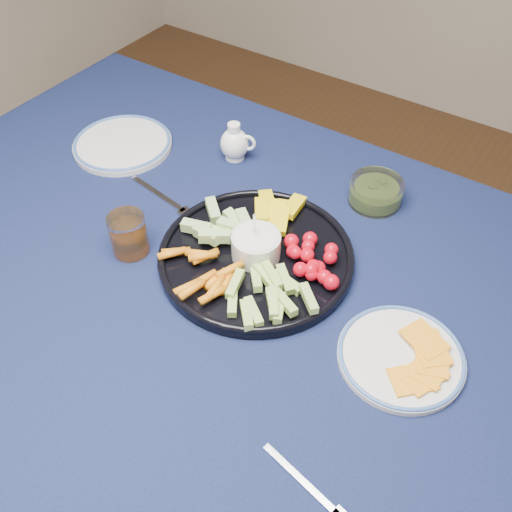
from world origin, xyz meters
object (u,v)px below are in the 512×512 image
Objects in this scene: dining_table at (262,348)px; side_plate_extra at (123,144)px; pickle_bowl at (376,193)px; juice_tumbler at (129,237)px; creamer_pitcher at (235,143)px; cheese_plate at (401,355)px; crudite_platter at (255,253)px.

side_plate_extra is (-0.51, 0.22, 0.10)m from dining_table.
juice_tumbler is (-0.30, -0.36, 0.01)m from pickle_bowl.
creamer_pitcher reaches higher than juice_tumbler.
dining_table is 0.38m from pickle_bowl.
juice_tumbler is (0.01, -0.33, -0.00)m from creamer_pitcher.
dining_table is 21.50× the size of juice_tumbler.
cheese_plate is (0.50, -0.28, -0.03)m from creamer_pitcher.
crudite_platter is 4.42× the size of juice_tumbler.
cheese_plate is at bearing -9.16° from crudite_platter.
creamer_pitcher reaches higher than cheese_plate.
cheese_plate is at bearing -28.91° from creamer_pitcher.
dining_table is 20.13× the size of creamer_pitcher.
crudite_platter is 1.61× the size of side_plate_extra.
pickle_bowl is 0.37m from cheese_plate.
pickle_bowl is (0.02, 0.36, 0.11)m from dining_table.
crudite_platter is (-0.08, 0.10, 0.11)m from dining_table.
crudite_platter is at bearing 170.84° from cheese_plate.
cheese_plate is at bearing -58.17° from pickle_bowl.
creamer_pitcher is at bearing 91.07° from juice_tumbler.
creamer_pitcher is 0.43× the size of cheese_plate.
side_plate_extra is (-0.23, -0.11, -0.03)m from creamer_pitcher.
crudite_platter reaches higher than pickle_bowl.
dining_table is at bearing -50.62° from crudite_platter.
creamer_pitcher is at bearing 131.04° from dining_table.
dining_table is 16.10× the size of pickle_bowl.
creamer_pitcher is 0.31m from pickle_bowl.
juice_tumbler reaches higher than pickle_bowl.
side_plate_extra is (-0.43, 0.12, -0.01)m from crudite_platter.
dining_table is at bearing -23.45° from side_plate_extra.
crudite_platter is 1.79× the size of cheese_plate.
juice_tumbler is at bearing -129.77° from pickle_bowl.
dining_table is at bearing -93.94° from pickle_bowl.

